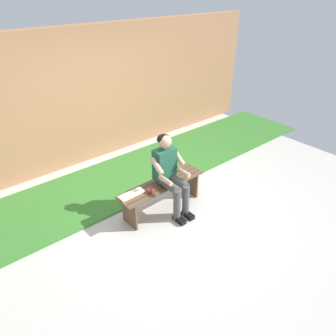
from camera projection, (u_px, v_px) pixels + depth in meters
ground_plane at (148, 279)px, 4.04m from camera, size 10.00×7.00×0.04m
grass_strip at (124, 178)px, 6.01m from camera, size 9.00×1.58×0.03m
brick_wall at (60, 103)px, 5.89m from camera, size 9.50×0.24×2.55m
bench_near at (162, 190)px, 5.09m from camera, size 1.52×0.42×0.47m
person_seated at (170, 172)px, 4.88m from camera, size 0.50×0.69×1.28m
apple at (150, 191)px, 4.79m from camera, size 0.07×0.07×0.07m
book_open at (132, 194)px, 4.76m from camera, size 0.42×0.17×0.02m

